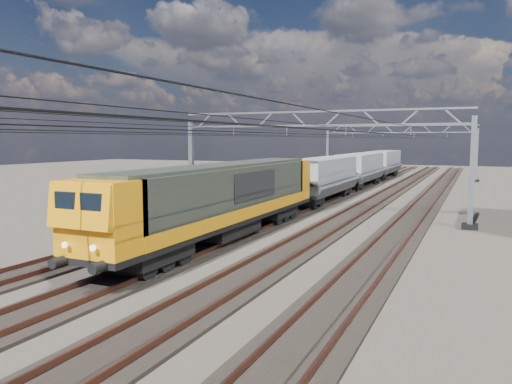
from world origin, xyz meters
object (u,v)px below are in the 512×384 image
at_px(hopper_wagon_third, 383,162).
at_px(hopper_wagon_lead, 323,176).
at_px(catenary_gantry_far, 398,150).
at_px(hopper_wagon_mid, 360,167).
at_px(catenary_gantry_mid, 315,160).
at_px(locomotive, 224,197).
at_px(trackside_cabinet, 90,225).

bearing_deg(hopper_wagon_third, hopper_wagon_lead, -90.00).
distance_m(catenary_gantry_far, hopper_wagon_mid, 13.43).
bearing_deg(catenary_gantry_mid, locomotive, -102.44).
relative_size(catenary_gantry_mid, hopper_wagon_third, 1.53).
distance_m(catenary_gantry_mid, catenary_gantry_far, 36.00).
distance_m(hopper_wagon_lead, hopper_wagon_third, 28.40).
distance_m(catenary_gantry_mid, hopper_wagon_mid, 22.98).
relative_size(catenary_gantry_far, hopper_wagon_third, 1.53).
bearing_deg(trackside_cabinet, catenary_gantry_mid, 45.62).
distance_m(hopper_wagon_mid, hopper_wagon_third, 14.20).
bearing_deg(catenary_gantry_far, catenary_gantry_mid, -90.00).
bearing_deg(hopper_wagon_lead, catenary_gantry_mid, -76.95).
xyz_separation_m(catenary_gantry_far, hopper_wagon_mid, (-2.00, -13.17, -1.67)).
bearing_deg(locomotive, catenary_gantry_far, 87.46).
bearing_deg(hopper_wagon_mid, locomotive, -90.00).
relative_size(catenary_gantry_mid, hopper_wagon_lead, 1.53).
xyz_separation_m(locomotive, hopper_wagon_mid, (-0.00, 31.90, -0.09)).
distance_m(catenary_gantry_mid, hopper_wagon_third, 37.12).
xyz_separation_m(hopper_wagon_third, trackside_cabinet, (-5.94, -49.31, -1.30)).
xyz_separation_m(catenary_gantry_far, hopper_wagon_third, (-2.00, 1.03, -1.67)).
height_order(catenary_gantry_mid, hopper_wagon_lead, catenary_gantry_mid).
distance_m(catenary_gantry_mid, hopper_wagon_lead, 9.01).
bearing_deg(hopper_wagon_lead, catenary_gantry_far, 85.82).
height_order(catenary_gantry_mid, hopper_wagon_mid, catenary_gantry_mid).
bearing_deg(hopper_wagon_lead, locomotive, -90.00).
bearing_deg(locomotive, hopper_wagon_lead, 90.00).
relative_size(catenary_gantry_mid, trackside_cabinet, 16.25).
bearing_deg(hopper_wagon_mid, catenary_gantry_far, 81.37).
height_order(catenary_gantry_far, hopper_wagon_mid, catenary_gantry_far).
relative_size(locomotive, hopper_wagon_mid, 1.62).
xyz_separation_m(hopper_wagon_lead, hopper_wagon_third, (0.00, 28.40, 0.00)).
bearing_deg(locomotive, catenary_gantry_mid, 77.56).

